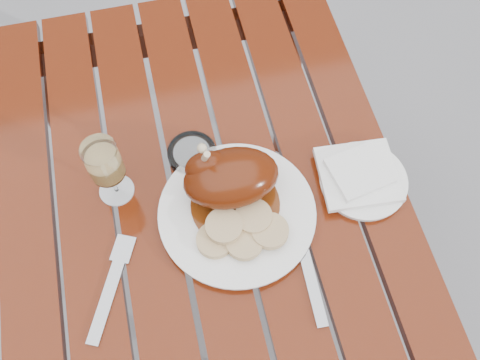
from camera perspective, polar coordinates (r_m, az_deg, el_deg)
name	(u,v)px	position (r m, az deg, el deg)	size (l,w,h in m)	color
ground	(220,311)	(1.76, -2.11, -13.78)	(60.00, 60.00, 0.00)	slate
table	(216,276)	(1.40, -2.62, -10.21)	(0.80, 1.20, 0.75)	maroon
dinner_plate	(237,214)	(1.04, -0.32, -3.60)	(0.31, 0.31, 0.02)	white
roast_duck	(228,178)	(1.01, -1.31, 0.26)	(0.18, 0.18, 0.13)	#5C260A
bread_dumplings	(241,231)	(1.00, 0.15, -5.48)	(0.17, 0.11, 0.03)	tan
wine_glass	(108,172)	(1.03, -13.89, 0.88)	(0.07, 0.07, 0.16)	tan
side_plate	(363,181)	(1.10, 12.99, -0.10)	(0.18, 0.18, 0.01)	white
napkin	(358,174)	(1.09, 12.48, 0.58)	(0.15, 0.14, 0.01)	white
ashtray	(192,154)	(1.10, -5.14, 2.73)	(0.10, 0.10, 0.02)	#B2B7BC
fork	(109,293)	(1.02, -13.79, -11.60)	(0.02, 0.19, 0.01)	gray
knife	(308,269)	(1.01, 7.26, -9.36)	(0.02, 0.22, 0.01)	gray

